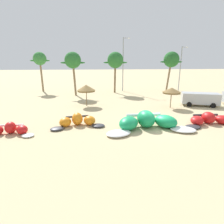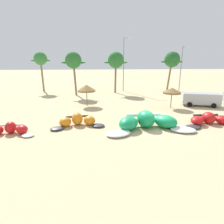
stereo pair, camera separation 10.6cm
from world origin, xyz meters
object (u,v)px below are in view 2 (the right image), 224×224
object	(u,v)px
palm_center_left	(172,60)
lamppost_west	(124,62)
palm_leftmost	(40,59)
lamppost_west_center	(181,67)
kite_center	(210,120)
parked_car_second	(200,98)
palm_left	(73,61)
beach_umbrella_near_van	(86,88)
palm_left_of_gap	(116,61)
kite_left	(78,121)
kite_left_of_center	(147,122)
kite_far_left	(10,130)
beach_umbrella_middle	(172,91)

from	to	relation	value
palm_center_left	lamppost_west	size ratio (longest dim) A/B	0.75
palm_leftmost	lamppost_west_center	distance (m)	29.41
kite_center	lamppost_west	size ratio (longest dim) A/B	0.59
parked_car_second	palm_left	size ratio (longest dim) A/B	0.68
palm_leftmost	palm_center_left	bearing A→B (deg)	-7.23
beach_umbrella_near_van	palm_left_of_gap	size ratio (longest dim) A/B	0.38
kite_left	beach_umbrella_near_van	world-z (taller)	beach_umbrella_near_van
palm_left	lamppost_west	size ratio (longest dim) A/B	0.72
kite_left_of_center	palm_left	size ratio (longest dim) A/B	1.11
palm_left	lamppost_west_center	world-z (taller)	lamppost_west_center
kite_left	lamppost_west_center	size ratio (longest dim) A/B	0.59
kite_far_left	beach_umbrella_near_van	size ratio (longest dim) A/B	1.57
palm_leftmost	palm_center_left	size ratio (longest dim) A/B	0.99
kite_far_left	lamppost_west	distance (m)	27.72
kite_far_left	beach_umbrella_near_van	world-z (taller)	beach_umbrella_near_van
kite_far_left	palm_center_left	world-z (taller)	palm_center_left
beach_umbrella_middle	parked_car_second	distance (m)	4.78
kite_far_left	palm_left_of_gap	bearing A→B (deg)	60.74
kite_left	beach_umbrella_near_van	bearing A→B (deg)	85.39
beach_umbrella_near_van	palm_left	world-z (taller)	palm_left
palm_left_of_gap	lamppost_west	xyz separation A→B (m)	(1.96, 2.04, -0.38)
kite_center	kite_left	bearing A→B (deg)	175.79
palm_center_left	lamppost_west_center	size ratio (longest dim) A/B	0.88
kite_center	palm_leftmost	distance (m)	33.26
kite_left	kite_far_left	bearing A→B (deg)	-163.45
kite_left	kite_center	world-z (taller)	kite_left
kite_far_left	palm_left_of_gap	distance (m)	25.12
kite_far_left	kite_left_of_center	size ratio (longest dim) A/B	0.54
kite_far_left	lamppost_west	world-z (taller)	lamppost_west
kite_far_left	beach_umbrella_middle	distance (m)	19.71
beach_umbrella_middle	kite_far_left	bearing A→B (deg)	-156.33
palm_left_of_gap	lamppost_west_center	bearing A→B (deg)	5.29
beach_umbrella_near_van	parked_car_second	xyz separation A→B (m)	(16.06, -1.67, -1.44)
kite_left	lamppost_west	bearing A→B (deg)	69.36
beach_umbrella_near_van	lamppost_west	bearing A→B (deg)	60.29
palm_center_left	lamppost_west_center	world-z (taller)	lamppost_west_center
lamppost_west	beach_umbrella_near_van	bearing A→B (deg)	-119.71
beach_umbrella_middle	palm_leftmost	xyz separation A→B (m)	(-21.16, 16.76, 4.19)
palm_leftmost	kite_center	bearing A→B (deg)	-46.98
kite_center	palm_leftmost	world-z (taller)	palm_leftmost
palm_left	lamppost_west_center	distance (m)	22.46
beach_umbrella_middle	palm_center_left	distance (m)	14.99
parked_car_second	palm_leftmost	distance (m)	30.78
kite_center	lamppost_west	world-z (taller)	lamppost_west
lamppost_west_center	palm_left	bearing A→B (deg)	-170.97
beach_umbrella_near_van	palm_left	bearing A→B (deg)	105.76
palm_leftmost	parked_car_second	bearing A→B (deg)	-31.95
kite_left	lamppost_west_center	world-z (taller)	lamppost_west_center
parked_car_second	palm_center_left	distance (m)	13.77
palm_leftmost	palm_center_left	xyz separation A→B (m)	(26.52, -3.37, -0.12)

